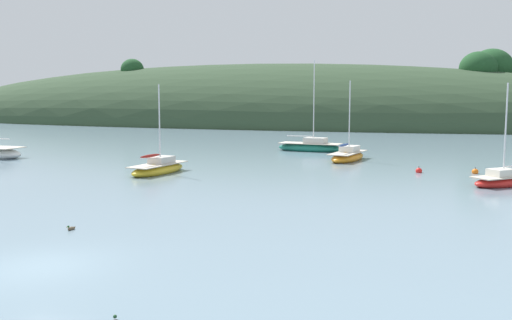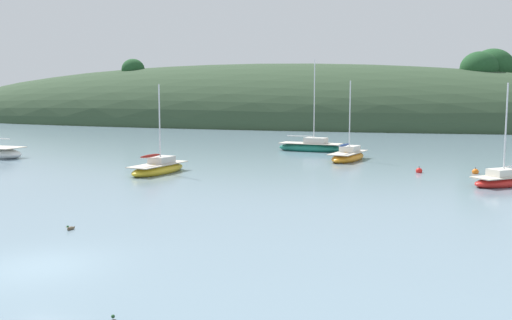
{
  "view_description": "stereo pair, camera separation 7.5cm",
  "coord_description": "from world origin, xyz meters",
  "px_view_note": "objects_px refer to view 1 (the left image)",
  "views": [
    {
      "loc": [
        12.22,
        -13.82,
        5.36
      ],
      "look_at": [
        0.0,
        20.0,
        1.2
      ],
      "focal_mm": 39.58,
      "sensor_mm": 36.0,
      "label": 1
    },
    {
      "loc": [
        12.29,
        -13.79,
        5.36
      ],
      "look_at": [
        0.0,
        20.0,
        1.2
      ],
      "focal_mm": 39.58,
      "sensor_mm": 36.0,
      "label": 2
    }
  ],
  "objects_px": {
    "sailboat_black_sloop": "(505,180)",
    "sailboat_orange_cutter": "(348,156)",
    "mooring_buoy_channel": "(419,171)",
    "sailboat_grey_yawl": "(158,168)",
    "mooring_buoy_inner": "(475,172)",
    "duck_lead": "(71,228)",
    "sailboat_white_near": "(311,147)"
  },
  "relations": [
    {
      "from": "sailboat_white_near",
      "to": "sailboat_black_sloop",
      "type": "bearing_deg",
      "value": -45.26
    },
    {
      "from": "sailboat_black_sloop",
      "to": "mooring_buoy_channel",
      "type": "height_order",
      "value": "sailboat_black_sloop"
    },
    {
      "from": "sailboat_orange_cutter",
      "to": "sailboat_grey_yawl",
      "type": "distance_m",
      "value": 16.19
    },
    {
      "from": "duck_lead",
      "to": "mooring_buoy_channel",
      "type": "bearing_deg",
      "value": 61.56
    },
    {
      "from": "mooring_buoy_inner",
      "to": "mooring_buoy_channel",
      "type": "relative_size",
      "value": 1.0
    },
    {
      "from": "sailboat_black_sloop",
      "to": "sailboat_orange_cutter",
      "type": "bearing_deg",
      "value": 139.24
    },
    {
      "from": "sailboat_white_near",
      "to": "sailboat_grey_yawl",
      "type": "distance_m",
      "value": 19.5
    },
    {
      "from": "sailboat_orange_cutter",
      "to": "sailboat_grey_yawl",
      "type": "relative_size",
      "value": 1.07
    },
    {
      "from": "sailboat_black_sloop",
      "to": "sailboat_grey_yawl",
      "type": "xyz_separation_m",
      "value": [
        -22.06,
        -2.36,
        0.03
      ]
    },
    {
      "from": "sailboat_black_sloop",
      "to": "duck_lead",
      "type": "xyz_separation_m",
      "value": [
        -17.14,
        -17.96,
        -0.26
      ]
    },
    {
      "from": "mooring_buoy_inner",
      "to": "duck_lead",
      "type": "bearing_deg",
      "value": -124.31
    },
    {
      "from": "sailboat_grey_yawl",
      "to": "sailboat_white_near",
      "type": "bearing_deg",
      "value": 72.06
    },
    {
      "from": "sailboat_black_sloop",
      "to": "mooring_buoy_channel",
      "type": "distance_m",
      "value": 6.61
    },
    {
      "from": "sailboat_white_near",
      "to": "sailboat_orange_cutter",
      "type": "bearing_deg",
      "value": -53.55
    },
    {
      "from": "sailboat_grey_yawl",
      "to": "mooring_buoy_channel",
      "type": "xyz_separation_m",
      "value": [
        16.83,
        6.4,
        -0.22
      ]
    },
    {
      "from": "sailboat_white_near",
      "to": "mooring_buoy_inner",
      "type": "xyz_separation_m",
      "value": [
        14.48,
        -11.33,
        -0.27
      ]
    },
    {
      "from": "sailboat_grey_yawl",
      "to": "sailboat_orange_cutter",
      "type": "bearing_deg",
      "value": 48.1
    },
    {
      "from": "mooring_buoy_channel",
      "to": "duck_lead",
      "type": "height_order",
      "value": "mooring_buoy_channel"
    },
    {
      "from": "sailboat_black_sloop",
      "to": "sailboat_grey_yawl",
      "type": "distance_m",
      "value": 22.18
    },
    {
      "from": "sailboat_orange_cutter",
      "to": "mooring_buoy_inner",
      "type": "height_order",
      "value": "sailboat_orange_cutter"
    },
    {
      "from": "sailboat_orange_cutter",
      "to": "mooring_buoy_channel",
      "type": "height_order",
      "value": "sailboat_orange_cutter"
    },
    {
      "from": "sailboat_white_near",
      "to": "mooring_buoy_inner",
      "type": "distance_m",
      "value": 18.39
    },
    {
      "from": "mooring_buoy_channel",
      "to": "duck_lead",
      "type": "bearing_deg",
      "value": -118.44
    },
    {
      "from": "sailboat_black_sloop",
      "to": "sailboat_white_near",
      "type": "bearing_deg",
      "value": 134.74
    },
    {
      "from": "sailboat_black_sloop",
      "to": "duck_lead",
      "type": "distance_m",
      "value": 24.83
    },
    {
      "from": "sailboat_white_near",
      "to": "sailboat_grey_yawl",
      "type": "height_order",
      "value": "sailboat_white_near"
    },
    {
      "from": "sailboat_grey_yawl",
      "to": "duck_lead",
      "type": "height_order",
      "value": "sailboat_grey_yawl"
    },
    {
      "from": "mooring_buoy_channel",
      "to": "duck_lead",
      "type": "distance_m",
      "value": 25.02
    },
    {
      "from": "sailboat_orange_cutter",
      "to": "duck_lead",
      "type": "bearing_deg",
      "value": -102.04
    },
    {
      "from": "sailboat_white_near",
      "to": "duck_lead",
      "type": "xyz_separation_m",
      "value": [
        -1.09,
        -34.16,
        -0.34
      ]
    },
    {
      "from": "sailboat_orange_cutter",
      "to": "sailboat_grey_yawl",
      "type": "bearing_deg",
      "value": -131.9
    },
    {
      "from": "mooring_buoy_channel",
      "to": "mooring_buoy_inner",
      "type": "bearing_deg",
      "value": 12.6
    }
  ]
}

